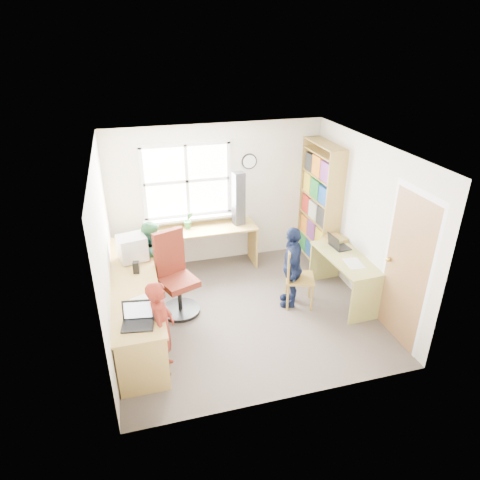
% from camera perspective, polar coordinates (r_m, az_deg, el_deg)
% --- Properties ---
extents(room, '(3.64, 3.44, 2.44)m').
position_cam_1_polar(room, '(5.80, 0.50, 0.85)').
color(room, '#494039').
rests_on(room, ground).
extents(l_desk, '(2.38, 2.95, 0.75)m').
position_cam_1_polar(l_desk, '(5.68, -11.51, -9.25)').
color(l_desk, tan).
rests_on(l_desk, ground).
extents(right_desk, '(0.65, 1.28, 0.72)m').
position_cam_1_polar(right_desk, '(6.54, 13.94, -3.70)').
color(right_desk, tan).
rests_on(right_desk, ground).
extents(bookshelf, '(0.30, 1.02, 2.10)m').
position_cam_1_polar(bookshelf, '(7.37, 10.53, 4.27)').
color(bookshelf, tan).
rests_on(bookshelf, ground).
extents(swivel_chair, '(0.74, 0.74, 1.22)m').
position_cam_1_polar(swivel_chair, '(6.17, -8.59, -5.09)').
color(swivel_chair, black).
rests_on(swivel_chair, ground).
extents(wooden_chair, '(0.51, 0.51, 0.94)m').
position_cam_1_polar(wooden_chair, '(6.29, 7.37, -4.55)').
color(wooden_chair, olive).
rests_on(wooden_chair, ground).
extents(crt_monitor, '(0.43, 0.40, 0.37)m').
position_cam_1_polar(crt_monitor, '(6.22, -14.15, -1.05)').
color(crt_monitor, '#BDBCC1').
rests_on(crt_monitor, l_desk).
extents(laptop_left, '(0.39, 0.34, 0.24)m').
position_cam_1_polar(laptop_left, '(4.99, -13.46, -10.18)').
color(laptop_left, black).
rests_on(laptop_left, l_desk).
extents(laptop_right, '(0.29, 0.34, 0.22)m').
position_cam_1_polar(laptop_right, '(6.66, 12.84, -0.59)').
color(laptop_right, black).
rests_on(laptop_right, right_desk).
extents(speaker_a, '(0.09, 0.09, 0.16)m').
position_cam_1_polar(speaker_a, '(5.93, -13.67, -3.57)').
color(speaker_a, black).
rests_on(speaker_a, l_desk).
extents(speaker_b, '(0.11, 0.11, 0.18)m').
position_cam_1_polar(speaker_b, '(6.45, -13.85, -0.93)').
color(speaker_b, black).
rests_on(speaker_b, l_desk).
extents(cd_tower, '(0.21, 0.20, 0.90)m').
position_cam_1_polar(cd_tower, '(7.08, -0.19, 5.52)').
color(cd_tower, black).
rests_on(cd_tower, l_desk).
extents(game_box, '(0.38, 0.38, 0.06)m').
position_cam_1_polar(game_box, '(6.87, 12.53, 0.13)').
color(game_box, red).
rests_on(game_box, right_desk).
extents(paper_a, '(0.31, 0.35, 0.00)m').
position_cam_1_polar(paper_a, '(5.35, -12.92, -8.04)').
color(paper_a, silver).
rests_on(paper_a, l_desk).
extents(paper_b, '(0.26, 0.34, 0.00)m').
position_cam_1_polar(paper_b, '(6.29, 14.94, -3.03)').
color(paper_b, silver).
rests_on(paper_b, right_desk).
extents(potted_plant, '(0.17, 0.14, 0.29)m').
position_cam_1_polar(potted_plant, '(7.07, -6.90, 2.62)').
color(potted_plant, '#2B6C31').
rests_on(potted_plant, l_desk).
extents(person_red, '(0.37, 0.49, 1.22)m').
position_cam_1_polar(person_red, '(5.12, -10.39, -11.44)').
color(person_red, maroon).
rests_on(person_red, ground).
extents(person_green, '(0.50, 0.62, 1.24)m').
position_cam_1_polar(person_green, '(6.52, -11.44, -2.62)').
color(person_green, '#2B6D39').
rests_on(person_green, ground).
extents(person_navy, '(0.53, 0.79, 1.25)m').
position_cam_1_polar(person_navy, '(6.24, 6.93, -3.55)').
color(person_navy, '#131C3B').
rests_on(person_navy, ground).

